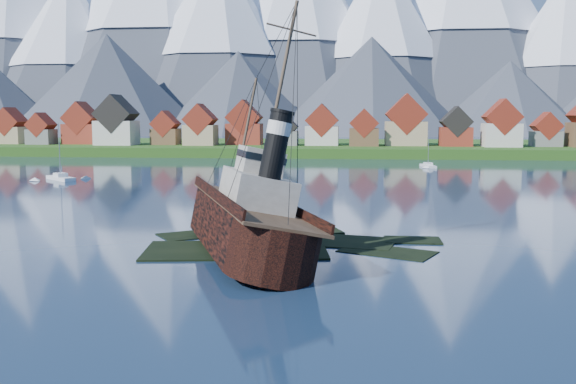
# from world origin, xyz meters

# --- Properties ---
(ground) EXTENTS (1400.00, 1400.00, 0.00)m
(ground) POSITION_xyz_m (0.00, 0.00, 0.00)
(ground) COLOR #182A44
(ground) RESTS_ON ground
(shoal) EXTENTS (31.71, 21.24, 1.14)m
(shoal) POSITION_xyz_m (1.78, 2.15, -0.35)
(shoal) COLOR black
(shoal) RESTS_ON ground
(shore_bank) EXTENTS (600.00, 80.00, 3.20)m
(shore_bank) POSITION_xyz_m (0.00, 170.00, 0.00)
(shore_bank) COLOR #224D16
(shore_bank) RESTS_ON ground
(seawall) EXTENTS (600.00, 2.50, 2.00)m
(seawall) POSITION_xyz_m (0.00, 132.00, 0.00)
(seawall) COLOR #3F3D38
(seawall) RESTS_ON ground
(town) EXTENTS (250.96, 16.69, 17.30)m
(town) POSITION_xyz_m (-33.12, 152.18, 8.99)
(town) COLOR maroon
(town) RESTS_ON ground
(mountains) EXTENTS (965.00, 340.00, 205.00)m
(mountains) POSITION_xyz_m (-0.79, 481.26, 89.34)
(mountains) COLOR #2D333D
(mountains) RESTS_ON ground
(tugboat_wreck) EXTENTS (7.54, 32.50, 25.75)m
(tugboat_wreck) POSITION_xyz_m (-2.31, -1.21, 3.22)
(tugboat_wreck) COLOR black
(tugboat_wreck) RESTS_ON ground
(sailboat_c) EXTENTS (8.61, 8.05, 12.17)m
(sailboat_c) POSITION_xyz_m (-51.46, 62.25, 0.27)
(sailboat_c) COLOR white
(sailboat_c) RESTS_ON ground
(sailboat_e) EXTENTS (3.51, 8.76, 9.89)m
(sailboat_e) POSITION_xyz_m (27.66, 102.44, 0.22)
(sailboat_e) COLOR white
(sailboat_e) RESTS_ON ground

